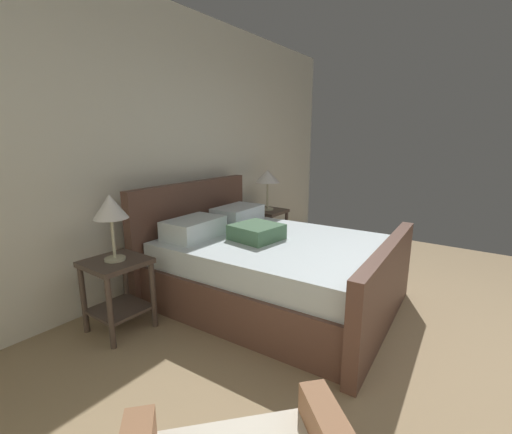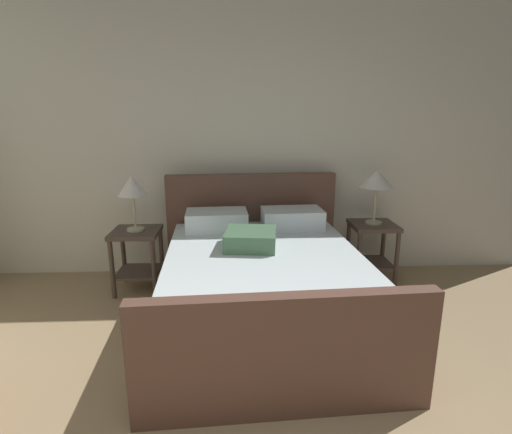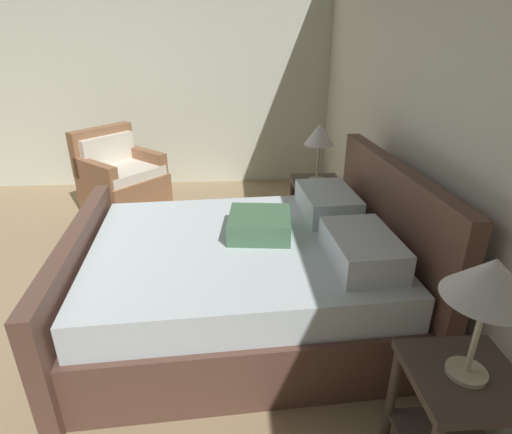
# 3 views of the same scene
# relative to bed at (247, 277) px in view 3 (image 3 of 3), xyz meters

# --- Properties ---
(wall_back) EXTENTS (5.99, 0.12, 2.85)m
(wall_back) POSITION_rel_bed_xyz_m (0.02, 1.22, 1.08)
(wall_back) COLOR silver
(wall_back) RESTS_ON ground
(wall_side_left) EXTENTS (0.12, 6.51, 2.85)m
(wall_side_left) POSITION_rel_bed_xyz_m (-2.98, -2.04, 1.08)
(wall_side_left) COLOR silver
(wall_side_left) RESTS_ON ground
(bed) EXTENTS (1.81, 2.21, 1.09)m
(bed) POSITION_rel_bed_xyz_m (0.00, 0.00, 0.00)
(bed) COLOR brown
(bed) RESTS_ON ground
(nightstand_right) EXTENTS (0.44, 0.44, 0.60)m
(nightstand_right) POSITION_rel_bed_xyz_m (1.17, 0.82, 0.06)
(nightstand_right) COLOR #493B32
(nightstand_right) RESTS_ON ground
(table_lamp_right) EXTENTS (0.33, 0.33, 0.53)m
(table_lamp_right) POSITION_rel_bed_xyz_m (1.17, 0.82, 0.69)
(table_lamp_right) COLOR #B7B293
(table_lamp_right) RESTS_ON nightstand_right
(nightstand_left) EXTENTS (0.44, 0.44, 0.60)m
(nightstand_left) POSITION_rel_bed_xyz_m (-1.16, 0.69, 0.06)
(nightstand_left) COLOR #493B32
(nightstand_left) RESTS_ON ground
(table_lamp_left) EXTENTS (0.26, 0.26, 0.52)m
(table_lamp_left) POSITION_rel_bed_xyz_m (-1.16, 0.69, 0.67)
(table_lamp_left) COLOR #B7B293
(table_lamp_left) RESTS_ON nightstand_left
(armchair) EXTENTS (1.02, 1.02, 0.90)m
(armchair) POSITION_rel_bed_xyz_m (-2.02, -1.29, 0.00)
(armchair) COLOR #946444
(armchair) RESTS_ON ground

